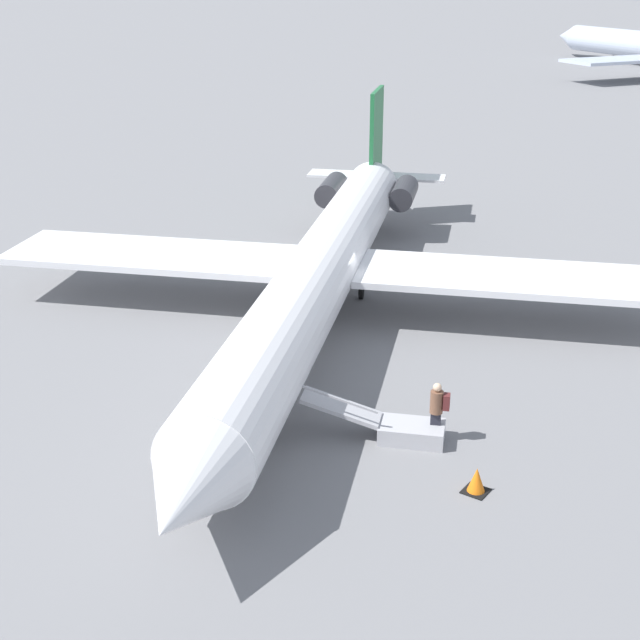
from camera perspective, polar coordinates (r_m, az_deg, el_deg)
ground_plane at (r=32.89m, az=0.01°, el=-0.12°), size 600.00×600.00×0.00m
airplane_main at (r=33.10m, az=0.33°, el=3.62°), size 31.10×24.59×6.55m
boarding_stairs at (r=24.99m, az=4.96°, el=-6.84°), size 2.57×4.08×1.65m
passenger at (r=24.75m, az=7.53°, el=-5.58°), size 0.45×0.57×1.74m
traffic_cone_near_stairs at (r=22.95m, az=9.98°, el=-10.10°), size 0.61×0.61×0.67m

